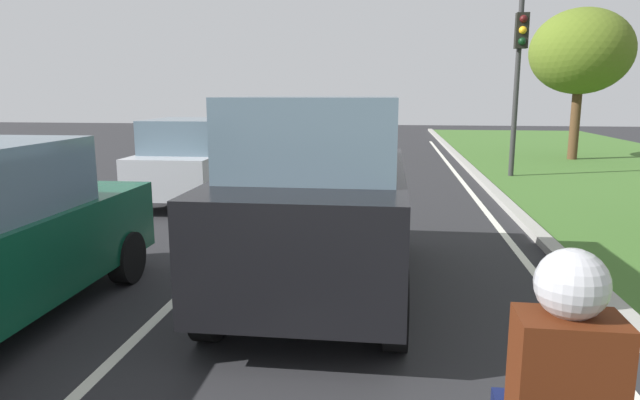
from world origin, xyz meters
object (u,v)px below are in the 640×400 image
Objects in this scene: car_suv_ahead at (321,194)px; car_hatchback_far at (192,161)px; rider_person at (563,383)px; traffic_light_near_right at (519,61)px; tree_roadside_far at (581,52)px.

car_suv_ahead is 1.21× the size of car_hatchback_far.
rider_person is 0.25× the size of traffic_light_near_right.
rider_person is at bearing -70.36° from car_suv_ahead.
traffic_light_near_right is at bearing -123.21° from tree_roadside_far.
tree_roadside_far is (7.04, 13.91, 2.50)m from car_suv_ahead.
traffic_light_near_right reaches higher than rider_person.
traffic_light_near_right reaches higher than car_hatchback_far.
car_suv_ahead reaches higher than rider_person.
car_hatchback_far reaches higher than rider_person.
car_hatchback_far is 13.93m from tree_roadside_far.
tree_roadside_far reaches higher than car_hatchback_far.
tree_roadside_far is at bearing 73.74° from rider_person.
car_hatchback_far is at bearing -140.32° from tree_roadside_far.
car_suv_ahead is at bearing 110.31° from rider_person.
tree_roadside_far is at bearing 56.79° from traffic_light_near_right.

